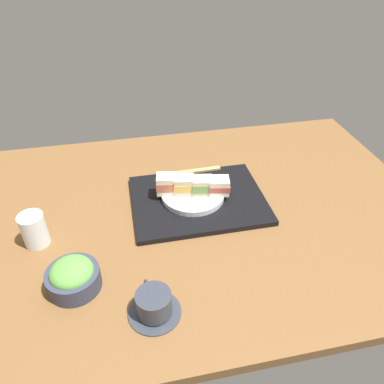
{
  "coord_description": "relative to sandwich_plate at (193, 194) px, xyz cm",
  "views": [
    {
      "loc": [
        21.95,
        85.58,
        73.34
      ],
      "look_at": [
        3.59,
        -2.97,
        5.0
      ],
      "focal_mm": 34.71,
      "sensor_mm": 36.0,
      "label": 1
    }
  ],
  "objects": [
    {
      "name": "sandwich_nearmost",
      "position": [
        -7.88,
        1.8,
        3.47
      ],
      "size": [
        7.24,
        6.16,
        5.19
      ],
      "color": "#EFE5C1",
      "rests_on": "sandwich_plate"
    },
    {
      "name": "chopsticks_pair",
      "position": [
        -2.92,
        -13.55,
        -0.53
      ],
      "size": [
        19.24,
        2.16,
        0.7
      ],
      "color": "tan",
      "rests_on": "serving_tray"
    },
    {
      "name": "sandwich_inner_near",
      "position": [
        -2.63,
        0.6,
        3.5
      ],
      "size": [
        7.16,
        6.21,
        5.24
      ],
      "color": "beige",
      "rests_on": "sandwich_plate"
    },
    {
      "name": "ground_plane",
      "position": [
        -2.95,
        4.8,
        -4.1
      ],
      "size": [
        140.0,
        100.0,
        3.0
      ],
      "primitive_type": "cube",
      "color": "brown"
    },
    {
      "name": "salad_bowl",
      "position": [
        35.08,
        27.2,
        1.08
      ],
      "size": [
        12.92,
        12.92,
        8.05
      ],
      "color": "#33384C",
      "rests_on": "ground_plane"
    },
    {
      "name": "sandwich_inner_far",
      "position": [
        2.63,
        -0.6,
        3.69
      ],
      "size": [
        7.18,
        6.11,
        5.62
      ],
      "color": "beige",
      "rests_on": "sandwich_plate"
    },
    {
      "name": "serving_tray",
      "position": [
        -1.58,
        0.89,
        -1.74
      ],
      "size": [
        41.05,
        31.58,
        1.72
      ],
      "primitive_type": "cube",
      "color": "black",
      "rests_on": "ground_plane"
    },
    {
      "name": "drinking_glass",
      "position": [
        45.86,
        9.53,
        2.23
      ],
      "size": [
        6.81,
        6.81,
        9.65
      ],
      "primitive_type": "cylinder",
      "color": "silver",
      "rests_on": "ground_plane"
    },
    {
      "name": "sandwich_plate",
      "position": [
        0.0,
        0.0,
        0.0
      ],
      "size": [
        19.77,
        19.77,
        1.76
      ],
      "primitive_type": "cylinder",
      "color": "silver",
      "rests_on": "serving_tray"
    },
    {
      "name": "sandwich_farmost",
      "position": [
        7.88,
        -1.8,
        3.92
      ],
      "size": [
        6.98,
        6.05,
        6.08
      ],
      "color": "#EFE5C1",
      "rests_on": "sandwich_plate"
    },
    {
      "name": "coffee_cup",
      "position": [
        17.01,
        38.52,
        0.39
      ],
      "size": [
        12.23,
        12.7,
        6.43
      ],
      "color": "#333842",
      "rests_on": "ground_plane"
    }
  ]
}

